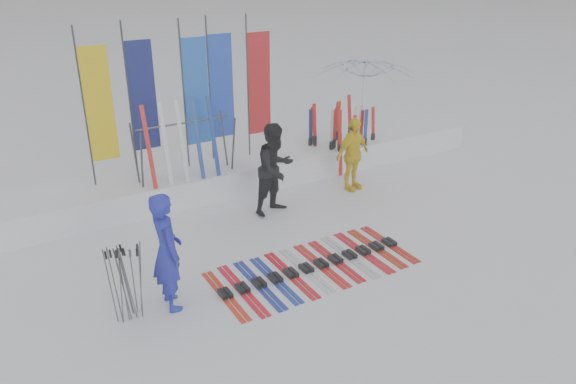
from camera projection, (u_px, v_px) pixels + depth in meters
ground at (326, 283)px, 9.32m from camera, size 120.00×120.00×0.00m
snow_bank at (215, 176)px, 12.84m from camera, size 14.00×1.60×0.60m
person_blue at (167, 251)px, 8.39m from camera, size 0.47×0.70×1.90m
person_black at (275, 169)px, 11.44m from camera, size 1.09×0.95×1.92m
person_yellow at (353, 154)px, 12.58m from camera, size 1.04×0.60×1.67m
tent_canopy at (365, 101)px, 15.46m from camera, size 2.67×2.72×2.40m
ski_row at (313, 267)px, 9.73m from camera, size 3.53×1.68×0.07m
pole_cluster at (126, 283)px, 8.23m from camera, size 0.57×0.27×1.25m
feather_flags at (185, 93)px, 11.99m from camera, size 4.15×0.27×3.20m
ski_rack at (185, 141)px, 11.72m from camera, size 2.04×0.80×1.23m
upright_skis at (341, 138)px, 13.83m from camera, size 1.69×0.97×1.69m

